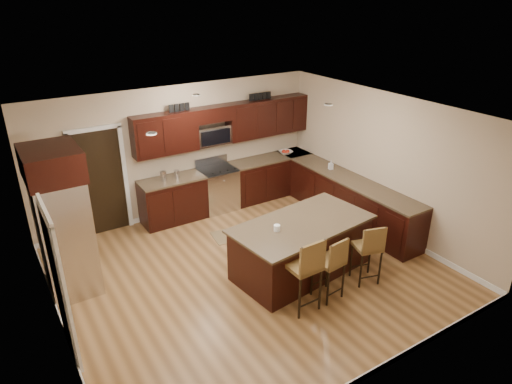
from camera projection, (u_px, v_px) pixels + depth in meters
floor at (251, 271)px, 7.75m from camera, size 6.00×6.00×0.00m
ceiling at (250, 116)px, 6.65m from camera, size 6.00×6.00×0.00m
wall_back at (180, 151)px, 9.32m from camera, size 6.00×0.00×6.00m
wall_left at (47, 254)px, 5.74m from camera, size 0.00×5.50×5.50m
wall_right at (385, 164)px, 8.66m from camera, size 0.00×5.50×5.50m
base_cabinets at (291, 193)px, 9.60m from camera, size 4.02×3.96×0.92m
upper_cabinets at (228, 122)px, 9.50m from camera, size 4.00×0.33×0.80m
range at (218, 188)px, 9.78m from camera, size 0.76×0.64×1.11m
microwave at (212, 135)px, 9.43m from camera, size 0.76×0.31×0.40m
doorway at (101, 183)px, 8.64m from camera, size 0.85×0.03×2.06m
pantry_door at (58, 287)px, 5.66m from camera, size 0.03×0.80×2.04m
letter_decor at (221, 102)px, 9.24m from camera, size 2.20×0.03×0.15m
island at (301, 249)px, 7.61m from camera, size 2.45×1.47×0.92m
stool_left at (306, 267)px, 6.54m from camera, size 0.46×0.46×1.20m
stool_mid at (332, 262)px, 6.84m from camera, size 0.43×0.43×1.05m
stool_right at (369, 247)px, 7.21m from camera, size 0.49×0.49×1.05m
refrigerator at (62, 220)px, 6.88m from camera, size 0.79×1.01×2.35m
floor_mat at (233, 234)px, 8.90m from camera, size 0.87×0.64×0.01m
fruit_bowl at (286, 152)px, 10.45m from camera, size 0.33×0.33×0.07m
soap_bottle at (331, 165)px, 9.55m from camera, size 0.11×0.11×0.19m
canister_tall at (163, 176)px, 8.98m from camera, size 0.12×0.12×0.20m
canister_short at (177, 174)px, 9.12m from camera, size 0.11×0.11×0.16m
island_jar at (277, 228)px, 7.15m from camera, size 0.10×0.10×0.10m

